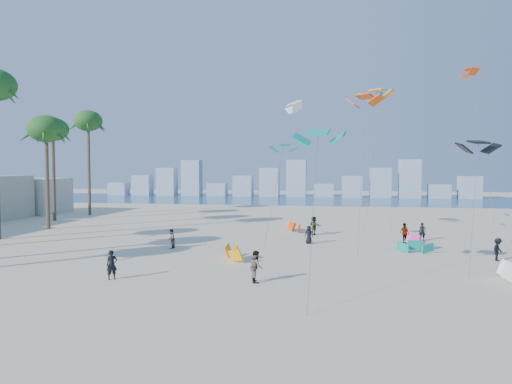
# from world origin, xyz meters

# --- Properties ---
(ground) EXTENTS (220.00, 220.00, 0.00)m
(ground) POSITION_xyz_m (0.00, 0.00, 0.00)
(ground) COLOR beige
(ground) RESTS_ON ground
(ocean) EXTENTS (220.00, 220.00, 0.00)m
(ocean) POSITION_xyz_m (0.00, 72.00, 0.01)
(ocean) COLOR navy
(ocean) RESTS_ON ground
(kitesurfer_near) EXTENTS (0.74, 0.71, 1.71)m
(kitesurfer_near) POSITION_xyz_m (-3.45, 4.01, 0.85)
(kitesurfer_near) COLOR black
(kitesurfer_near) RESTS_ON ground
(kitesurfer_mid) EXTENTS (0.91, 1.03, 1.78)m
(kitesurfer_mid) POSITION_xyz_m (4.87, 4.81, 0.89)
(kitesurfer_mid) COLOR gray
(kitesurfer_mid) RESTS_ON ground
(kitesurfers_far) EXTENTS (24.95, 11.61, 1.79)m
(kitesurfers_far) POSITION_xyz_m (10.42, 18.80, 0.84)
(kitesurfers_far) COLOR black
(kitesurfers_far) RESTS_ON ground
(grounded_kites) EXTENTS (22.98, 21.90, 1.06)m
(grounded_kites) POSITION_xyz_m (13.72, 14.78, 0.47)
(grounded_kites) COLOR orange
(grounded_kites) RESTS_ON ground
(flying_kites) EXTENTS (30.41, 38.88, 18.60)m
(flying_kites) POSITION_xyz_m (15.39, 21.92, 12.04)
(flying_kites) COLOR #0C998E
(flying_kites) RESTS_ON ground
(distant_skyline) EXTENTS (85.00, 3.00, 8.40)m
(distant_skyline) POSITION_xyz_m (-1.19, 82.00, 3.09)
(distant_skyline) COLOR #9EADBF
(distant_skyline) RESTS_ON ground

